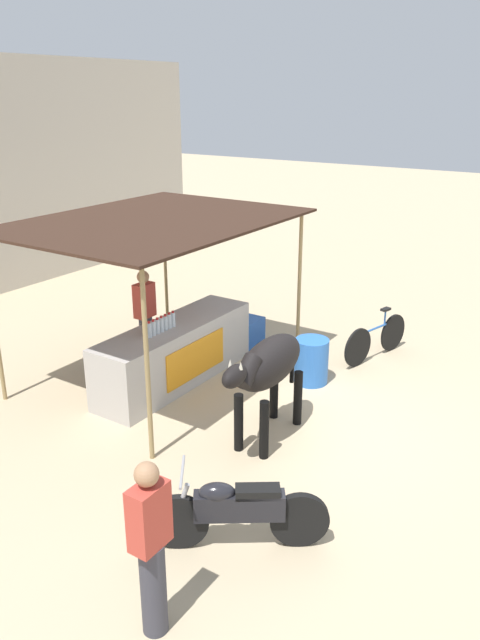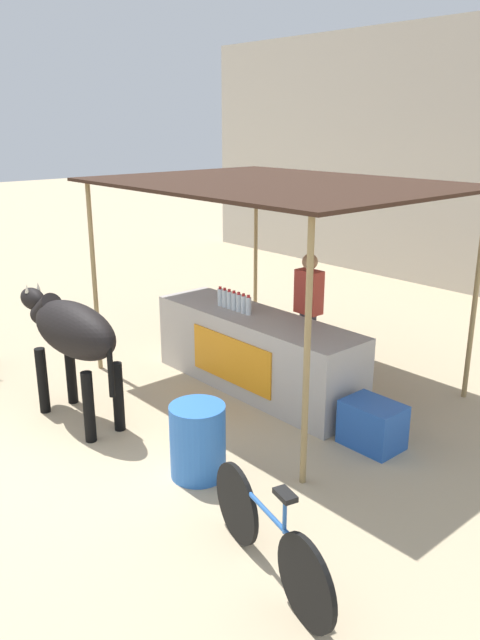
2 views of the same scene
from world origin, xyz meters
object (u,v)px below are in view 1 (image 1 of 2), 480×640
object	(u,v)px
bicycle_leaning	(376,339)
passerby_on_street	(151,548)
water_barrel	(311,361)
stall_counter	(175,353)
cooler_box	(246,332)
motorcycle_parked	(237,510)
vendor_behind_counter	(145,318)
cow	(268,367)

from	to	relation	value
bicycle_leaning	passerby_on_street	bearing A→B (deg)	-174.37
water_barrel	stall_counter	bearing A→B (deg)	122.57
cooler_box	water_barrel	world-z (taller)	water_barrel
stall_counter	passerby_on_street	size ratio (longest dim) A/B	1.82
motorcycle_parked	passerby_on_street	size ratio (longest dim) A/B	0.92
stall_counter	water_barrel	world-z (taller)	stall_counter
vendor_behind_counter	motorcycle_parked	bearing A→B (deg)	-127.50
vendor_behind_counter	cow	bearing A→B (deg)	-107.06
passerby_on_street	bicycle_leaning	bearing A→B (deg)	5.63
cow	bicycle_leaning	world-z (taller)	cow
vendor_behind_counter	water_barrel	distance (m)	2.76
passerby_on_street	motorcycle_parked	bearing A→B (deg)	-0.16
water_barrel	cow	size ratio (longest dim) A/B	0.39
water_barrel	bicycle_leaning	xyz separation A→B (m)	(1.46, -0.48, -0.01)
bicycle_leaning	passerby_on_street	xyz separation A→B (m)	(-6.49, -0.64, 0.50)
vendor_behind_counter	passerby_on_street	distance (m)	5.47
vendor_behind_counter	cooler_box	bearing A→B (deg)	-26.44
cow	vendor_behind_counter	bearing A→B (deg)	72.94
water_barrel	cooler_box	bearing A→B (deg)	66.22
cooler_box	water_barrel	xyz separation A→B (m)	(-0.75, -1.69, 0.12)
vendor_behind_counter	water_barrel	xyz separation A→B (m)	(0.96, -2.54, -0.49)
cooler_box	passerby_on_street	size ratio (longest dim) A/B	0.36
cow	motorcycle_parked	size ratio (longest dim) A/B	1.20
cooler_box	passerby_on_street	bearing A→B (deg)	-154.02
stall_counter	bicycle_leaning	world-z (taller)	stall_counter
cow	bicycle_leaning	size ratio (longest dim) A/B	1.13
stall_counter	passerby_on_street	xyz separation A→B (m)	(-3.89, -2.91, 0.37)
bicycle_leaning	motorcycle_parked	bearing A→B (deg)	-173.00
vendor_behind_counter	cooler_box	world-z (taller)	vendor_behind_counter
water_barrel	motorcycle_parked	bearing A→B (deg)	-163.41
cooler_box	stall_counter	bearing A→B (deg)	177.05
cooler_box	passerby_on_street	world-z (taller)	passerby_on_street
cow	passerby_on_street	xyz separation A→B (m)	(-3.19, -0.82, -0.18)
stall_counter	bicycle_leaning	size ratio (longest dim) A/B	1.85
bicycle_leaning	water_barrel	bearing A→B (deg)	161.70
water_barrel	motorcycle_parked	xyz separation A→B (m)	(-3.78, -1.13, 0.07)
stall_counter	passerby_on_street	world-z (taller)	passerby_on_street
cooler_box	cow	xyz separation A→B (m)	(-2.58, -1.99, 0.79)
cooler_box	water_barrel	distance (m)	1.85
stall_counter	cooler_box	distance (m)	1.91
stall_counter	cow	bearing A→B (deg)	-108.37
cow	motorcycle_parked	world-z (taller)	cow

